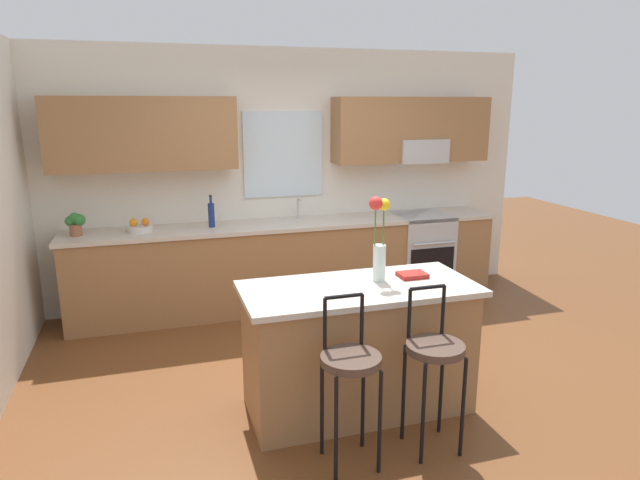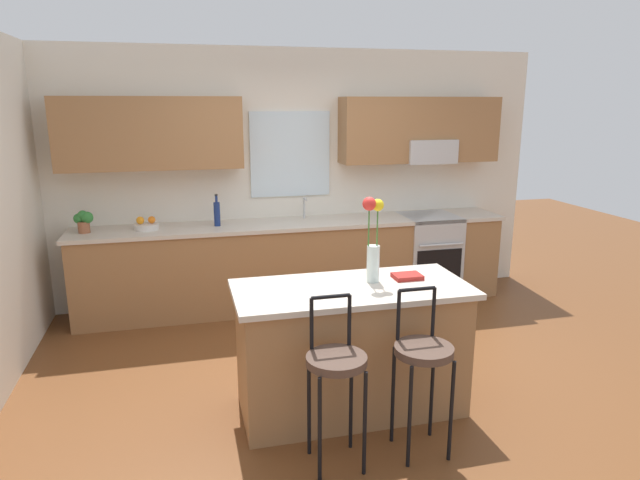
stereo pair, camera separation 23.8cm
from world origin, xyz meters
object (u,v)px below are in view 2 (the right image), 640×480
object	(u,v)px
fruit_bowl_oranges	(146,225)
oven_range	(428,255)
bar_stool_near	(336,367)
potted_plant_small	(84,220)
bar_stool_middle	(423,357)
bottle_olive_oil	(217,213)
flower_vase	(373,240)
cookbook	(407,276)
kitchen_island	(351,348)

from	to	relation	value
fruit_bowl_oranges	oven_range	bearing A→B (deg)	-0.47
bar_stool_near	potted_plant_small	distance (m)	3.29
bar_stool_middle	bottle_olive_oil	xyz separation A→B (m)	(-1.03, 2.76, 0.42)
oven_range	bottle_olive_oil	bearing A→B (deg)	179.39
bar_stool_near	bar_stool_middle	bearing A→B (deg)	0.00
flower_vase	potted_plant_small	bearing A→B (deg)	136.15
bar_stool_middle	cookbook	xyz separation A→B (m)	(0.16, 0.66, 0.30)
cookbook	bar_stool_near	bearing A→B (deg)	-137.24
bar_stool_middle	bottle_olive_oil	size ratio (longest dim) A/B	3.20
flower_vase	bottle_olive_oil	xyz separation A→B (m)	(-0.93, 2.10, -0.17)
kitchen_island	cookbook	bearing A→B (deg)	9.46
flower_vase	potted_plant_small	world-z (taller)	flower_vase
kitchen_island	fruit_bowl_oranges	world-z (taller)	fruit_bowl_oranges
bar_stool_middle	potted_plant_small	distance (m)	3.61
flower_vase	cookbook	bearing A→B (deg)	1.10
oven_range	fruit_bowl_oranges	distance (m)	3.07
oven_range	flower_vase	distance (m)	2.62
kitchen_island	potted_plant_small	bearing A→B (deg)	132.96
kitchen_island	potted_plant_small	size ratio (longest dim) A/B	7.41
bar_stool_near	cookbook	size ratio (longest dim) A/B	5.21
bar_stool_near	flower_vase	distance (m)	0.98
fruit_bowl_oranges	flower_vase	bearing A→B (deg)	-52.42
bottle_olive_oil	potted_plant_small	size ratio (longest dim) A/B	1.49
bottle_olive_oil	potted_plant_small	world-z (taller)	bottle_olive_oil
bar_stool_middle	cookbook	bearing A→B (deg)	76.27
cookbook	flower_vase	bearing A→B (deg)	-178.90
bar_stool_near	bar_stool_middle	size ratio (longest dim) A/B	1.00
bar_stool_middle	bar_stool_near	bearing A→B (deg)	180.00
bar_stool_middle	flower_vase	distance (m)	0.88
cookbook	fruit_bowl_oranges	world-z (taller)	fruit_bowl_oranges
bar_stool_middle	fruit_bowl_oranges	xyz separation A→B (m)	(-1.73, 2.76, 0.33)
bottle_olive_oil	bar_stool_middle	bearing A→B (deg)	-69.46
oven_range	kitchen_island	world-z (taller)	same
kitchen_island	flower_vase	size ratio (longest dim) A/B	2.69
bar_stool_near	cookbook	bearing A→B (deg)	42.76
flower_vase	cookbook	world-z (taller)	flower_vase
kitchen_island	bar_stool_middle	bearing A→B (deg)	-64.81
bar_stool_middle	flower_vase	bearing A→B (deg)	99.30
cookbook	kitchen_island	bearing A→B (deg)	-170.54
bar_stool_near	cookbook	world-z (taller)	bar_stool_near
oven_range	flower_vase	size ratio (longest dim) A/B	1.53
potted_plant_small	bottle_olive_oil	bearing A→B (deg)	0.05
oven_range	flower_vase	world-z (taller)	flower_vase
oven_range	flower_vase	xyz separation A→B (m)	(-1.40, -2.08, 0.76)
cookbook	potted_plant_small	distance (m)	3.23
kitchen_island	bottle_olive_oil	distance (m)	2.37
kitchen_island	cookbook	distance (m)	0.65
bar_stool_middle	fruit_bowl_oranges	world-z (taller)	fruit_bowl_oranges
kitchen_island	bottle_olive_oil	world-z (taller)	bottle_olive_oil
cookbook	bottle_olive_oil	xyz separation A→B (m)	(-1.19, 2.10, 0.11)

